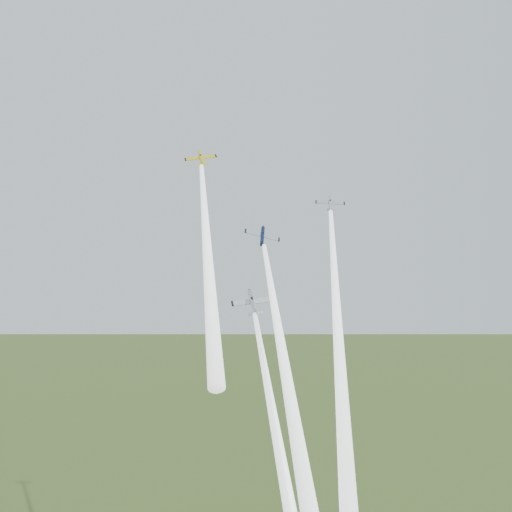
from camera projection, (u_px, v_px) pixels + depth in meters
name	position (u px, v px, depth m)	size (l,w,h in m)	color
plane_yellow	(201.00, 158.00, 145.74)	(7.35, 7.29, 1.15)	yellow
smoke_trail_yellow	(208.00, 256.00, 120.40)	(2.82, 2.82, 61.38)	white
plane_navy	(262.00, 236.00, 138.95)	(7.95, 7.89, 1.25)	#0C1938
smoke_trail_navy	(284.00, 361.00, 112.99)	(2.82, 2.82, 63.02)	white
plane_silver_right	(330.00, 203.00, 148.76)	(6.89, 6.84, 1.08)	#AFB6BE
smoke_trail_silver_right	(338.00, 333.00, 118.29)	(2.82, 2.82, 74.53)	white
plane_silver_low	(253.00, 303.00, 132.29)	(8.75, 8.68, 1.37)	silver
smoke_trail_silver_low	(281.00, 462.00, 105.03)	(2.82, 2.82, 66.99)	white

